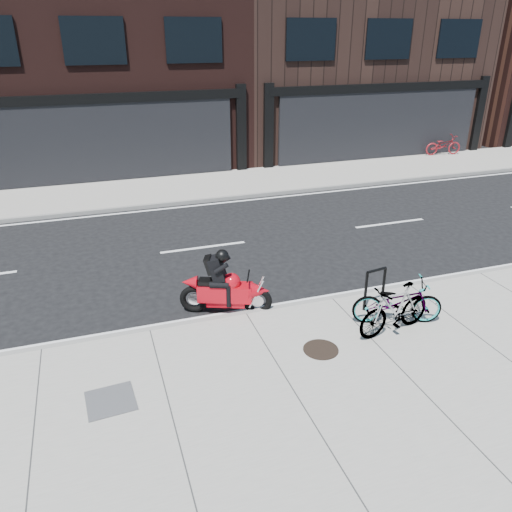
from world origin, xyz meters
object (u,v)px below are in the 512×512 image
object	(u,v)px
bicycle_rear	(395,309)
manhole_cover	(321,349)
bicycle_front	(397,302)
motorcycle	(229,288)
bicycle_far	(443,145)
bike_rack	(375,285)
utility_grate	(111,401)

from	to	relation	value
bicycle_rear	manhole_cover	bearing A→B (deg)	-95.12
bicycle_front	motorcycle	size ratio (longest dim) A/B	0.95
manhole_cover	bicycle_far	bearing A→B (deg)	45.74
bike_rack	utility_grate	size ratio (longest dim) A/B	1.21
bike_rack	bicycle_far	world-z (taller)	bicycle_far
bicycle_far	bicycle_front	bearing A→B (deg)	146.70
bike_rack	bicycle_far	bearing A→B (deg)	47.52
bicycle_far	manhole_cover	distance (m)	17.71
utility_grate	bicycle_front	bearing A→B (deg)	6.21
bicycle_front	utility_grate	size ratio (longest dim) A/B	2.40
bike_rack	manhole_cover	xyz separation A→B (m)	(-1.73, -1.08, -0.53)
bike_rack	bicycle_rear	xyz separation A→B (m)	(-0.14, -0.96, -0.03)
bicycle_front	bicycle_far	xyz separation A→B (m)	(10.51, 12.27, -0.01)
utility_grate	manhole_cover	bearing A→B (deg)	3.12
bike_rack	utility_grate	bearing A→B (deg)	-166.93
bicycle_rear	bicycle_front	bearing A→B (deg)	129.52
bike_rack	bicycle_front	distance (m)	0.68
manhole_cover	utility_grate	world-z (taller)	same
bicycle_front	bike_rack	bearing A→B (deg)	27.23
bicycle_front	motorcycle	distance (m)	3.43
bicycle_rear	bike_rack	bearing A→B (deg)	162.49
bike_rack	manhole_cover	bearing A→B (deg)	-148.14
manhole_cover	utility_grate	bearing A→B (deg)	-176.88
bicycle_front	utility_grate	world-z (taller)	bicycle_front
bicycle_far	manhole_cover	world-z (taller)	bicycle_far
utility_grate	bicycle_rear	bearing A→B (deg)	3.48
motorcycle	manhole_cover	bearing A→B (deg)	-38.08
motorcycle	bicycle_far	bearing A→B (deg)	60.18
bicycle_rear	utility_grate	xyz separation A→B (m)	(-5.39, -0.33, -0.50)
bicycle_rear	manhole_cover	distance (m)	1.68
bicycle_rear	utility_grate	world-z (taller)	bicycle_rear
bicycle_front	manhole_cover	distance (m)	1.95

